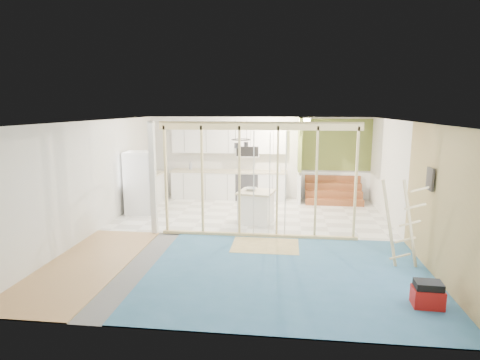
# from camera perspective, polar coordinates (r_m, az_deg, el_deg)

# --- Properties ---
(room) EXTENTS (7.01, 8.01, 2.61)m
(room) POSITION_cam_1_polar(r_m,az_deg,el_deg) (8.87, 0.68, -0.05)
(room) COLOR slate
(room) RESTS_ON ground
(floor_overlays) EXTENTS (7.00, 8.00, 0.03)m
(floor_overlays) POSITION_cam_1_polar(r_m,az_deg,el_deg) (9.24, 1.16, -7.89)
(floor_overlays) COLOR white
(floor_overlays) RESTS_ON room
(stud_frame) EXTENTS (4.66, 0.14, 2.60)m
(stud_frame) POSITION_cam_1_polar(r_m,az_deg,el_deg) (8.85, -0.71, 1.74)
(stud_frame) COLOR beige
(stud_frame) RESTS_ON room
(base_cabinets) EXTENTS (4.45, 2.24, 0.93)m
(base_cabinets) POSITION_cam_1_polar(r_m,az_deg,el_deg) (12.54, -5.03, -0.91)
(base_cabinets) COLOR white
(base_cabinets) RESTS_ON room
(upper_cabinets) EXTENTS (3.60, 0.41, 0.85)m
(upper_cabinets) POSITION_cam_1_polar(r_m,az_deg,el_deg) (12.66, -1.29, 5.43)
(upper_cabinets) COLOR white
(upper_cabinets) RESTS_ON room
(green_partition) EXTENTS (2.25, 1.51, 2.60)m
(green_partition) POSITION_cam_1_polar(r_m,az_deg,el_deg) (12.54, 11.80, 1.13)
(green_partition) COLOR olive
(green_partition) RESTS_ON room
(pot_rack) EXTENTS (0.52, 0.52, 0.72)m
(pot_rack) POSITION_cam_1_polar(r_m,az_deg,el_deg) (10.67, 0.12, 5.48)
(pot_rack) COLOR black
(pot_rack) RESTS_ON room
(sheathing_panel) EXTENTS (0.02, 4.00, 2.60)m
(sheathing_panel) POSITION_cam_1_polar(r_m,az_deg,el_deg) (7.33, 27.07, -3.40)
(sheathing_panel) COLOR tan
(sheathing_panel) RESTS_ON room
(electrical_panel) EXTENTS (0.04, 0.30, 0.40)m
(electrical_panel) POSITION_cam_1_polar(r_m,az_deg,el_deg) (7.80, 25.43, 0.12)
(electrical_panel) COLOR #393A3F
(electrical_panel) RESTS_ON room
(ceiling_light) EXTENTS (0.32, 0.32, 0.08)m
(ceiling_light) POSITION_cam_1_polar(r_m,az_deg,el_deg) (11.69, 9.18, 8.43)
(ceiling_light) COLOR #FFEABF
(ceiling_light) RESTS_ON room
(fridge) EXTENTS (0.85, 0.83, 1.72)m
(fridge) POSITION_cam_1_polar(r_m,az_deg,el_deg) (11.29, -14.02, -0.40)
(fridge) COLOR silver
(fridge) RESTS_ON room
(island) EXTENTS (0.99, 0.99, 0.83)m
(island) POSITION_cam_1_polar(r_m,az_deg,el_deg) (10.11, 2.31, -3.91)
(island) COLOR white
(island) RESTS_ON room
(bowl) EXTENTS (0.32, 0.32, 0.07)m
(bowl) POSITION_cam_1_polar(r_m,az_deg,el_deg) (10.09, 1.58, -1.29)
(bowl) COLOR beige
(bowl) RESTS_ON island
(soap_bottle_a) EXTENTS (0.14, 0.14, 0.27)m
(soap_bottle_a) POSITION_cam_1_polar(r_m,az_deg,el_deg) (12.94, -7.05, 2.10)
(soap_bottle_a) COLOR #9DA2AF
(soap_bottle_a) RESTS_ON base_cabinets
(soap_bottle_b) EXTENTS (0.12, 0.12, 0.20)m
(soap_bottle_b) POSITION_cam_1_polar(r_m,az_deg,el_deg) (12.47, 5.65, 1.65)
(soap_bottle_b) COLOR white
(soap_bottle_b) RESTS_ON base_cabinets
(toolbox) EXTENTS (0.44, 0.34, 0.40)m
(toolbox) POSITION_cam_1_polar(r_m,az_deg,el_deg) (6.67, 25.13, -14.61)
(toolbox) COLOR #9C110E
(toolbox) RESTS_ON room
(ladder) EXTENTS (0.87, 0.12, 1.63)m
(ladder) POSITION_cam_1_polar(r_m,az_deg,el_deg) (7.78, 22.10, -5.82)
(ladder) COLOR #D0B87F
(ladder) RESTS_ON room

